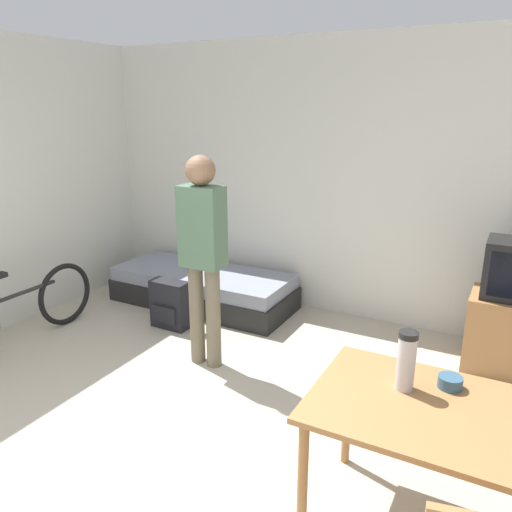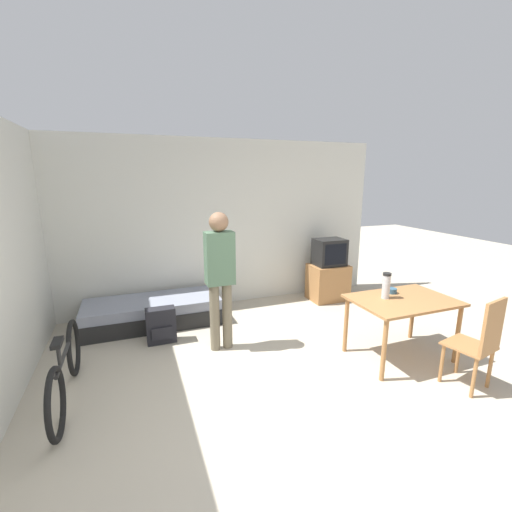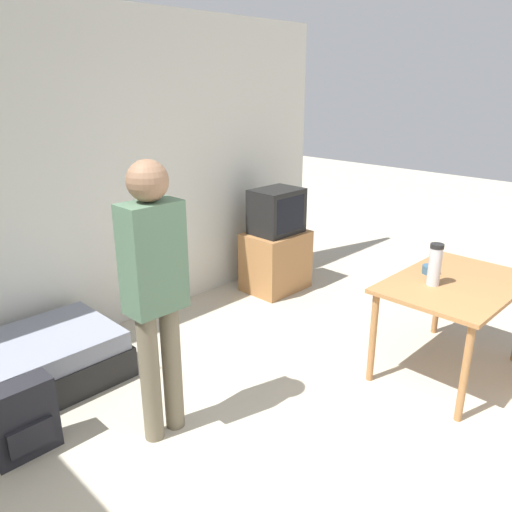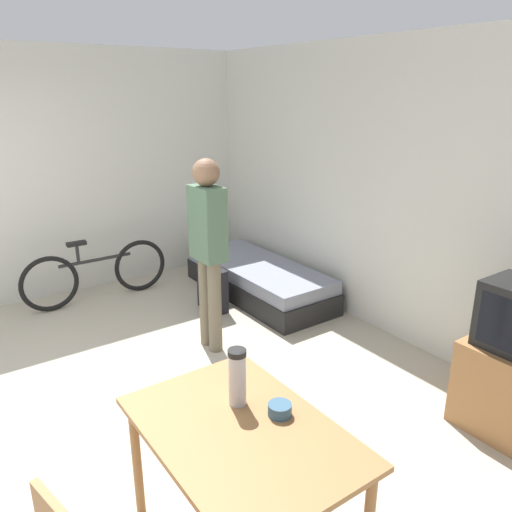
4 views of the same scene
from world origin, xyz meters
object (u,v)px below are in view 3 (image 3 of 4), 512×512
object	(u,v)px
dining_table	(455,293)
thermos_flask	(435,263)
mate_bowl	(430,270)
backpack	(23,420)
person_standing	(155,284)
tv	(276,245)

from	to	relation	value
dining_table	thermos_flask	xyz separation A→B (m)	(-0.18, 0.10, 0.26)
mate_bowl	backpack	world-z (taller)	mate_bowl
dining_table	mate_bowl	distance (m)	0.25
thermos_flask	person_standing	bearing A→B (deg)	154.16
thermos_flask	mate_bowl	bearing A→B (deg)	30.65
person_standing	mate_bowl	distance (m)	2.10
dining_table	thermos_flask	size ratio (longest dim) A/B	3.81
tv	mate_bowl	bearing A→B (deg)	-98.01
person_standing	backpack	xyz separation A→B (m)	(-0.69, 0.42, -0.77)
dining_table	backpack	bearing A→B (deg)	152.49
tv	thermos_flask	distance (m)	2.01
person_standing	dining_table	bearing A→B (deg)	-26.08
thermos_flask	backpack	distance (m)	2.84
person_standing	thermos_flask	xyz separation A→B (m)	(1.75, -0.85, -0.11)
thermos_flask	mate_bowl	xyz separation A→B (m)	(0.20, 0.12, -0.14)
person_standing	tv	bearing A→B (deg)	25.76
thermos_flask	backpack	xyz separation A→B (m)	(-2.45, 1.27, -0.67)
dining_table	mate_bowl	world-z (taller)	mate_bowl
tv	person_standing	bearing A→B (deg)	-154.24
thermos_flask	backpack	world-z (taller)	thermos_flask
person_standing	backpack	world-z (taller)	person_standing
dining_table	thermos_flask	world-z (taller)	thermos_flask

